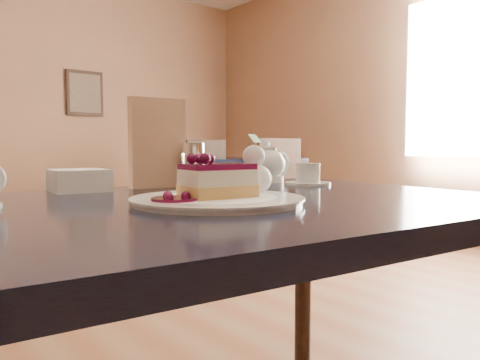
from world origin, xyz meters
TOP-DOWN VIEW (x-y plane):
  - main_table at (0.19, 0.03)m, footprint 1.40×1.00m
  - dessert_plate at (0.18, -0.03)m, footprint 0.33×0.33m
  - cheesecake_slice at (0.18, -0.03)m, footprint 0.14×0.11m
  - whipped_cream at (0.28, -0.03)m, footprint 0.08×0.08m
  - berry_sauce at (0.09, -0.03)m, footprint 0.09×0.09m
  - tea_set at (0.64, 0.30)m, footprint 0.20×0.29m
  - menu_card at (0.27, 0.37)m, footprint 0.16×0.05m
  - sugar_shaker at (0.35, 0.32)m, footprint 0.07×0.07m
  - napkin_stack at (0.07, 0.40)m, footprint 0.14×0.14m
  - bg_table_far_right at (2.67, 3.00)m, footprint 1.25×2.01m

SIDE VIEW (x-z plane):
  - bg_table_far_right at x=2.67m, z-range -0.59..0.74m
  - main_table at x=0.19m, z-range 0.33..1.15m
  - dessert_plate at x=0.18m, z-range 0.83..0.84m
  - berry_sauce at x=0.09m, z-range 0.84..0.84m
  - napkin_stack at x=0.07m, z-range 0.83..0.88m
  - whipped_cream at x=0.28m, z-range 0.84..0.90m
  - cheesecake_slice at x=0.18m, z-range 0.84..0.90m
  - tea_set at x=0.64m, z-range 0.82..0.93m
  - sugar_shaker at x=0.35m, z-range 0.83..0.95m
  - menu_card at x=0.27m, z-range 0.83..1.07m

